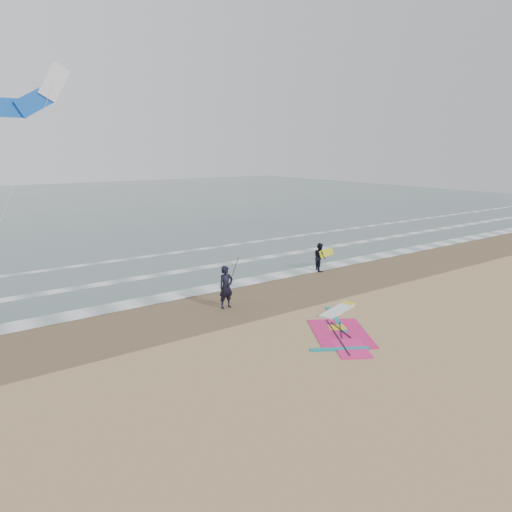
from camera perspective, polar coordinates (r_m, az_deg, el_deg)
ground at (r=17.48m, az=14.25°, el=-9.39°), size 120.00×120.00×0.00m
sea_water at (r=60.06m, az=-22.89°, el=5.81°), size 120.00×80.00×0.02m
wet_sand_band at (r=21.59m, az=2.16°, el=-4.61°), size 120.00×5.00×0.01m
foam_waterline at (r=25.12m, az=-3.96°, el=-2.02°), size 120.00×9.15×0.02m
windsurf_rig at (r=17.82m, az=10.58°, el=-8.65°), size 4.75×4.49×0.11m
person_standing at (r=19.35m, az=-3.76°, el=-3.90°), size 0.69×0.47×1.84m
person_walking at (r=25.51m, az=7.98°, el=-0.12°), size 0.83×0.93×1.58m
held_pole at (r=19.38m, az=-3.02°, el=-2.54°), size 0.17×0.86×1.82m
carried_kiteboard at (r=25.67m, az=8.80°, el=0.41°), size 1.30×0.51×0.39m
surf_kite at (r=24.39m, az=-29.04°, el=17.38°), size 5.95×4.42×9.65m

